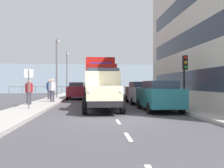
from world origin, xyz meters
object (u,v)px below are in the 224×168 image
(car_white_oppositeside_2, at_px, (82,88))
(street_sign, at_px, (29,82))
(car_maroon_oppositeside_0, at_px, (77,90))
(lamp_post_far, at_px, (67,69))
(pedestrian_couple_b, at_px, (29,90))
(lorry_cargo_red, at_px, (100,78))
(car_navy_oppositeside_1, at_px, (80,89))
(truck_vintage_cream, at_px, (103,90))
(traffic_light_near, at_px, (185,69))
(pedestrian_strolling, at_px, (52,88))
(car_teal_kerbside_near, at_px, (159,95))
(lamp_post_promenade, at_px, (57,62))
(pedestrian_in_dark_coat, at_px, (49,87))
(car_silver_kerbside_1, at_px, (141,92))

(car_white_oppositeside_2, xyz_separation_m, street_sign, (1.95, 22.46, 0.79))
(car_maroon_oppositeside_0, relative_size, street_sign, 1.79)
(lamp_post_far, relative_size, street_sign, 2.66)
(pedestrian_couple_b, bearing_deg, lorry_cargo_red, -132.17)
(car_navy_oppositeside_1, bearing_deg, truck_vintage_cream, 97.51)
(traffic_light_near, bearing_deg, lamp_post_far, -63.41)
(pedestrian_strolling, xyz_separation_m, traffic_light_near, (-8.99, 4.15, 1.24))
(car_teal_kerbside_near, height_order, lamp_post_far, lamp_post_far)
(pedestrian_strolling, bearing_deg, lorry_cargo_red, -139.33)
(pedestrian_strolling, bearing_deg, car_teal_kerbside_near, 141.96)
(car_teal_kerbside_near, distance_m, car_navy_oppositeside_1, 18.00)
(car_navy_oppositeside_1, bearing_deg, lamp_post_promenade, 71.12)
(car_maroon_oppositeside_0, xyz_separation_m, traffic_light_near, (-7.49, 9.74, 1.58))
(lorry_cargo_red, height_order, pedestrian_strolling, lorry_cargo_red)
(lorry_cargo_red, distance_m, traffic_light_near, 9.07)
(lorry_cargo_red, xyz_separation_m, traffic_light_near, (-5.16, 7.44, 0.40))
(truck_vintage_cream, relative_size, car_maroon_oppositeside_0, 1.40)
(lorry_cargo_red, distance_m, car_maroon_oppositeside_0, 3.48)
(lorry_cargo_red, bearing_deg, car_navy_oppositeside_1, -74.62)
(car_navy_oppositeside_1, relative_size, lamp_post_far, 0.70)
(truck_vintage_cream, xyz_separation_m, lamp_post_promenade, (4.28, -10.94, 2.60))
(car_white_oppositeside_2, xyz_separation_m, pedestrian_in_dark_coat, (2.27, 14.69, 0.34))
(lorry_cargo_red, height_order, car_navy_oppositeside_1, lorry_cargo_red)
(lorry_cargo_red, distance_m, car_silver_kerbside_1, 4.99)
(car_navy_oppositeside_1, relative_size, traffic_light_near, 1.30)
(lamp_post_far, bearing_deg, pedestrian_couple_b, 87.89)
(truck_vintage_cream, height_order, car_white_oppositeside_2, truck_vintage_cream)
(truck_vintage_cream, xyz_separation_m, car_white_oppositeside_2, (2.23, -22.75, -0.28))
(car_silver_kerbside_1, distance_m, lamp_post_promenade, 10.12)
(car_maroon_oppositeside_0, distance_m, car_navy_oppositeside_1, 6.14)
(car_maroon_oppositeside_0, bearing_deg, pedestrian_in_dark_coat, 50.20)
(car_teal_kerbside_near, height_order, car_maroon_oppositeside_0, same)
(lorry_cargo_red, bearing_deg, car_white_oppositeside_2, -80.75)
(lorry_cargo_red, bearing_deg, car_teal_kerbside_near, 109.60)
(car_navy_oppositeside_1, relative_size, lamp_post_promenade, 0.69)
(car_silver_kerbside_1, bearing_deg, pedestrian_strolling, -3.62)
(car_silver_kerbside_1, height_order, traffic_light_near, traffic_light_near)
(truck_vintage_cream, distance_m, car_white_oppositeside_2, 22.86)
(truck_vintage_cream, bearing_deg, car_teal_kerbside_near, 175.87)
(car_silver_kerbside_1, xyz_separation_m, traffic_light_near, (-2.06, 3.71, 1.58))
(traffic_light_near, bearing_deg, truck_vintage_cream, 11.18)
(truck_vintage_cream, xyz_separation_m, lorry_cargo_red, (-0.09, -8.48, 0.90))
(car_maroon_oppositeside_0, bearing_deg, pedestrian_strolling, 74.94)
(pedestrian_couple_b, distance_m, pedestrian_in_dark_coat, 5.11)
(truck_vintage_cream, relative_size, lorry_cargo_red, 0.69)
(lorry_cargo_red, bearing_deg, truck_vintage_cream, 89.38)
(pedestrian_in_dark_coat, relative_size, lamp_post_far, 0.31)
(car_silver_kerbside_1, relative_size, car_navy_oppositeside_1, 1.05)
(car_teal_kerbside_near, xyz_separation_m, street_sign, (7.37, -0.52, 0.79))
(pedestrian_strolling, bearing_deg, truck_vintage_cream, 125.74)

